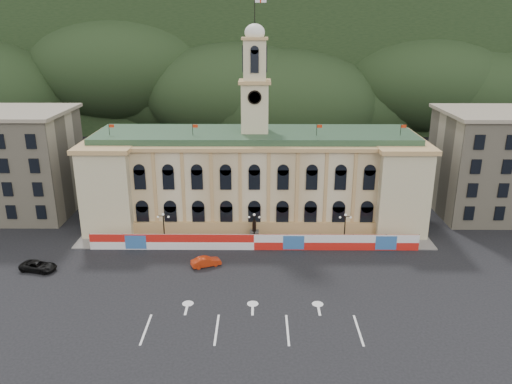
{
  "coord_description": "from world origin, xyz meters",
  "views": [
    {
      "loc": [
        0.78,
        -54.23,
        32.74
      ],
      "look_at": [
        0.27,
        18.0,
        8.29
      ],
      "focal_mm": 35.0,
      "sensor_mm": 36.0,
      "label": 1
    }
  ],
  "objects_px": {
    "red_sedan": "(206,262)",
    "black_suv": "(38,266)",
    "statue": "(254,235)",
    "lamp_center": "(254,226)"
  },
  "relations": [
    {
      "from": "red_sedan",
      "to": "black_suv",
      "type": "xyz_separation_m",
      "value": [
        -23.24,
        -1.53,
        0.01
      ]
    },
    {
      "from": "statue",
      "to": "lamp_center",
      "type": "xyz_separation_m",
      "value": [
        0.0,
        -1.0,
        1.89
      ]
    },
    {
      "from": "statue",
      "to": "lamp_center",
      "type": "relative_size",
      "value": 0.72
    },
    {
      "from": "red_sedan",
      "to": "lamp_center",
      "type": "bearing_deg",
      "value": -64.33
    },
    {
      "from": "lamp_center",
      "to": "statue",
      "type": "bearing_deg",
      "value": 90.0
    },
    {
      "from": "black_suv",
      "to": "red_sedan",
      "type": "bearing_deg",
      "value": -74.04
    },
    {
      "from": "red_sedan",
      "to": "black_suv",
      "type": "height_order",
      "value": "black_suv"
    },
    {
      "from": "statue",
      "to": "red_sedan",
      "type": "xyz_separation_m",
      "value": [
        -6.76,
        -8.48,
        -0.49
      ]
    },
    {
      "from": "statue",
      "to": "red_sedan",
      "type": "distance_m",
      "value": 10.86
    },
    {
      "from": "red_sedan",
      "to": "black_suv",
      "type": "bearing_deg",
      "value": 71.53
    }
  ]
}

